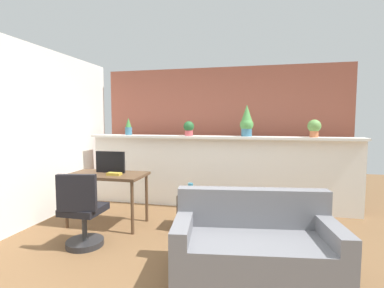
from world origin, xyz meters
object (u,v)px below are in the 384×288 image
at_px(tv_monitor, 110,162).
at_px(side_cube_shelf, 194,211).
at_px(office_chair, 82,216).
at_px(desk, 107,179).
at_px(book_on_desk, 114,174).
at_px(potted_plant_2, 247,121).
at_px(potted_plant_0, 128,127).
at_px(couch, 255,247).
at_px(potted_plant_1, 189,128).
at_px(potted_plant_3, 314,127).
at_px(vase_on_shelf, 190,188).

height_order(tv_monitor, side_cube_shelf, tv_monitor).
xyz_separation_m(tv_monitor, office_chair, (0.09, -0.84, -0.52)).
bearing_deg(desk, book_on_desk, -28.83).
xyz_separation_m(potted_plant_2, desk, (-1.92, -1.14, -0.83)).
relative_size(potted_plant_0, couch, 0.19).
relative_size(potted_plant_0, tv_monitor, 0.69).
height_order(potted_plant_0, potted_plant_2, potted_plant_2).
bearing_deg(potted_plant_0, potted_plant_1, -2.91).
bearing_deg(potted_plant_0, office_chair, -81.17).
relative_size(tv_monitor, side_cube_shelf, 0.89).
relative_size(desk, book_on_desk, 5.65).
distance_m(potted_plant_0, office_chair, 2.17).
bearing_deg(tv_monitor, potted_plant_2, 29.00).
bearing_deg(side_cube_shelf, potted_plant_3, 29.55).
bearing_deg(tv_monitor, office_chair, -84.13).
bearing_deg(potted_plant_0, book_on_desk, -73.77).
height_order(potted_plant_0, potted_plant_3, potted_plant_0).
distance_m(potted_plant_2, side_cube_shelf, 1.74).
relative_size(potted_plant_1, book_on_desk, 1.29).
height_order(potted_plant_3, desk, potted_plant_3).
distance_m(potted_plant_2, tv_monitor, 2.26).
bearing_deg(potted_plant_3, potted_plant_1, -179.34).
height_order(office_chair, couch, office_chair).
bearing_deg(vase_on_shelf, potted_plant_1, 104.92).
distance_m(potted_plant_1, book_on_desk, 1.54).
distance_m(potted_plant_2, office_chair, 2.86).
height_order(side_cube_shelf, couch, couch).
height_order(potted_plant_0, vase_on_shelf, potted_plant_0).
xyz_separation_m(office_chair, couch, (2.00, -0.15, -0.11)).
xyz_separation_m(office_chair, book_on_desk, (0.06, 0.67, 0.38)).
distance_m(potted_plant_0, couch, 3.27).
relative_size(side_cube_shelf, book_on_desk, 2.57).
relative_size(potted_plant_1, potted_plant_3, 0.90).
xyz_separation_m(desk, side_cube_shelf, (1.25, 0.13, -0.42)).
distance_m(potted_plant_2, couch, 2.39).
relative_size(potted_plant_2, side_cube_shelf, 1.05).
distance_m(potted_plant_0, potted_plant_2, 2.12).
bearing_deg(side_cube_shelf, desk, -173.90).
bearing_deg(potted_plant_3, couch, -113.25).
relative_size(desk, tv_monitor, 2.46).
relative_size(vase_on_shelf, couch, 0.09).
relative_size(potted_plant_3, book_on_desk, 1.43).
height_order(potted_plant_1, vase_on_shelf, potted_plant_1).
bearing_deg(couch, side_cube_shelf, 128.70).
bearing_deg(couch, book_on_desk, 156.83).
distance_m(potted_plant_1, office_chair, 2.26).
height_order(potted_plant_2, desk, potted_plant_2).
distance_m(side_cube_shelf, vase_on_shelf, 0.33).
xyz_separation_m(potted_plant_3, book_on_desk, (-2.80, -1.19, -0.64)).
bearing_deg(potted_plant_2, potted_plant_1, -176.53).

